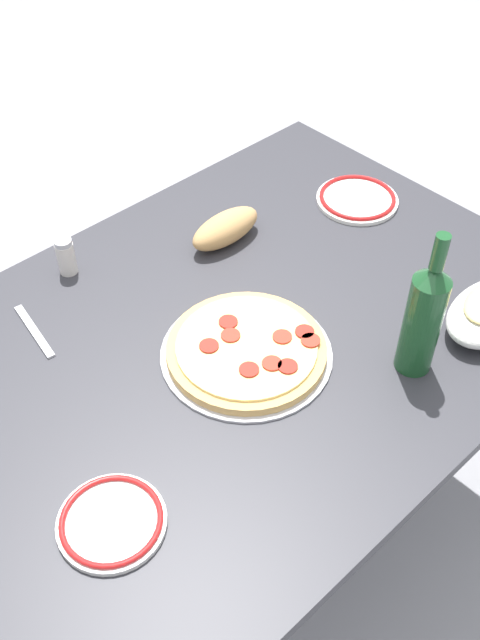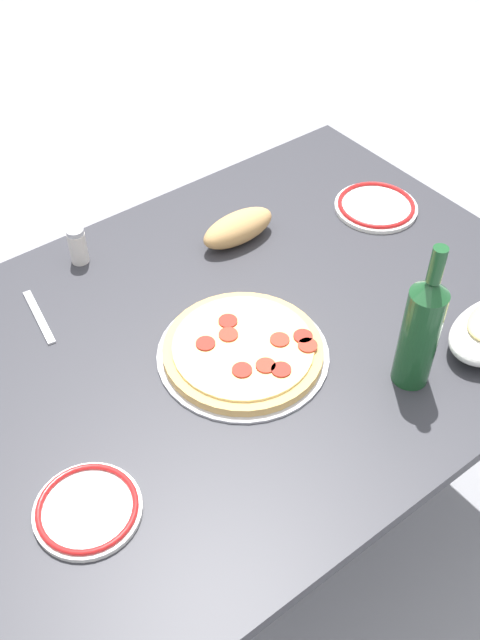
# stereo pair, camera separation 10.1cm
# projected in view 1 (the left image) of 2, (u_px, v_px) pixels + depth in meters

# --- Properties ---
(ground_plane) EXTENTS (8.00, 8.00, 0.00)m
(ground_plane) POSITION_uv_depth(u_px,v_px,m) (240.00, 517.00, 1.99)
(ground_plane) COLOR gray
(ground_plane) RESTS_ON ground
(dining_table) EXTENTS (1.36, 0.98, 0.73)m
(dining_table) POSITION_uv_depth(u_px,v_px,m) (240.00, 366.00, 1.55)
(dining_table) COLOR #2D2D33
(dining_table) RESTS_ON ground
(pepperoni_pizza) EXTENTS (0.34, 0.34, 0.03)m
(pepperoni_pizza) POSITION_uv_depth(u_px,v_px,m) (247.00, 350.00, 1.42)
(pepperoni_pizza) COLOR #B7B7BC
(pepperoni_pizza) RESTS_ON dining_table
(wine_bottle) EXTENTS (0.07, 0.07, 0.32)m
(wine_bottle) POSITION_uv_depth(u_px,v_px,m) (424.00, 317.00, 1.32)
(wine_bottle) COLOR #194723
(wine_bottle) RESTS_ON dining_table
(side_plate_near) EXTENTS (0.18, 0.18, 0.02)m
(side_plate_near) POSITION_uv_depth(u_px,v_px,m) (112.00, 521.00, 1.16)
(side_plate_near) COLOR white
(side_plate_near) RESTS_ON dining_table
(side_plate_far) EXTENTS (0.20, 0.20, 0.02)m
(side_plate_far) POSITION_uv_depth(u_px,v_px,m) (357.00, 199.00, 1.78)
(side_plate_far) COLOR white
(side_plate_far) RESTS_ON dining_table
(bread_loaf) EXTENTS (0.19, 0.08, 0.07)m
(bread_loaf) POSITION_uv_depth(u_px,v_px,m) (225.00, 228.00, 1.65)
(bread_loaf) COLOR tan
(bread_loaf) RESTS_ON dining_table
(spice_shaker) EXTENTS (0.04, 0.04, 0.09)m
(spice_shaker) POSITION_uv_depth(u_px,v_px,m) (66.00, 256.00, 1.57)
(spice_shaker) COLOR silver
(spice_shaker) RESTS_ON dining_table
(fork_right) EXTENTS (0.04, 0.17, 0.00)m
(fork_right) POSITION_uv_depth(u_px,v_px,m) (34.00, 331.00, 1.47)
(fork_right) COLOR #B7B7BC
(fork_right) RESTS_ON dining_table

